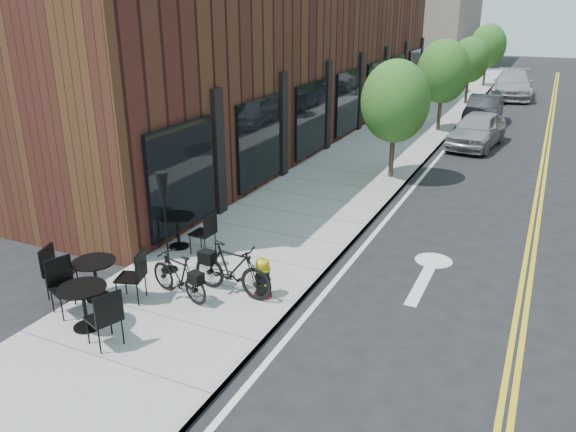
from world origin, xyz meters
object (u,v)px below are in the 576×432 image
Objects in this scene: patio_umbrella at (164,201)px; parked_car_a at (477,130)px; bicycle_left at (178,275)px; parked_car_b at (484,110)px; bistro_set_b at (95,274)px; parked_car_c at (513,85)px; bistro_set_c at (178,227)px; fire_hydrant at (263,278)px; bistro_set_a at (84,301)px; bicycle_right at (232,269)px.

patio_umbrella is 15.55m from parked_car_a.
parked_car_b reaches higher than bicycle_left.
parked_car_b is (-0.33, 4.80, -0.02)m from parked_car_a.
parked_car_c is at bearing 62.88° from bistro_set_b.
bistro_set_c is 0.34× the size of parked_car_c.
patio_umbrella reaches higher than bicycle_left.
parked_car_c is (5.16, 27.71, 0.18)m from bistro_set_c.
bicycle_left is at bearing -157.39° from fire_hydrant.
bistro_set_b is at bearing 143.48° from bistro_set_a.
bicycle_right is 2.09m from patio_umbrella.
fire_hydrant is 3.30m from bistro_set_a.
fire_hydrant is at bearing 130.37° from bicycle_left.
bistro_set_a is at bearing -88.94° from patio_umbrella.
parked_car_a reaches higher than bistro_set_c.
bistro_set_a is at bearing -99.97° from parked_car_b.
parked_car_b reaches higher than bistro_set_a.
patio_umbrella reaches higher than bicycle_right.
bistro_set_a is at bearing -138.08° from fire_hydrant.
bistro_set_a is 3.67m from bistro_set_c.
bistro_set_c is 1.65m from patio_umbrella.
bistro_set_a is 1.04× the size of bistro_set_c.
bistro_set_b is 0.89× the size of patio_umbrella.
bistro_set_b is (-0.59, 0.91, -0.01)m from bistro_set_a.
bicycle_left is at bearing -95.29° from parked_car_a.
bicycle_left is at bearing -100.98° from parked_car_c.
parked_car_c reaches higher than parked_car_a.
bistro_set_b is 30.86m from parked_car_c.
bicycle_right is 2.65m from bistro_set_b.
bistro_set_b is 0.47× the size of parked_car_a.
bicycle_right is 0.32× the size of parked_car_c.
parked_car_c is at bearing 86.71° from parked_car_b.
fire_hydrant is 0.44× the size of bistro_set_c.
bicycle_left is 1.05m from bicycle_right.
parked_car_b is at bearing -3.23° from bicycle_right.
bistro_set_a is 0.89× the size of patio_umbrella.
bicycle_right is (0.88, 0.55, 0.07)m from bicycle_left.
parked_car_a is (4.34, 17.38, 0.06)m from bistro_set_a.
bicycle_right is at bearing -99.40° from parked_car_c.
bicycle_left reaches higher than fire_hydrant.
patio_umbrella is at bearing -99.20° from parked_car_a.
parked_car_b is at bearing 100.40° from bistro_set_a.
parked_car_b is (4.05, 19.68, -1.03)m from patio_umbrella.
bicycle_left is (-1.47, -0.72, 0.07)m from fire_hydrant.
fire_hydrant is at bearing -98.28° from parked_car_c.
bistro_set_c is 19.11m from parked_car_b.
parked_car_a is at bearing -178.22° from bicycle_left.
patio_umbrella is 0.53× the size of parked_car_a.
bistro_set_a is 31.67m from parked_car_c.
patio_umbrella is at bearing 53.54° from bistro_set_b.
parked_car_c is at bearing 82.07° from fire_hydrant.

